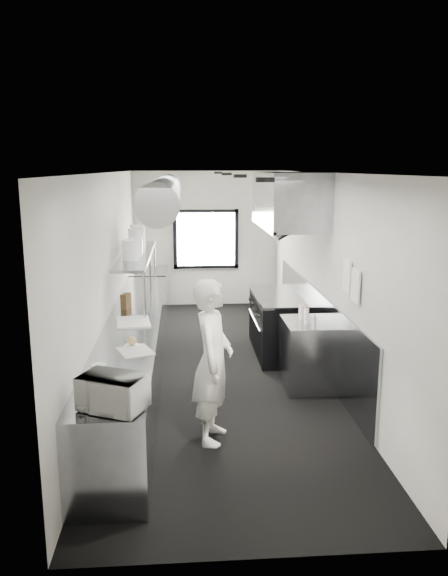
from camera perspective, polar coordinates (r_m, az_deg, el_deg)
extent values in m
cube|color=black|center=(8.16, -0.60, -8.37)|extent=(3.00, 8.00, 0.01)
cube|color=beige|center=(7.64, -0.64, 11.69)|extent=(3.00, 8.00, 0.01)
cube|color=silver|center=(11.73, -1.86, 5.01)|extent=(3.00, 0.02, 2.80)
cube|color=silver|center=(3.94, 3.13, -9.69)|extent=(3.00, 0.02, 2.80)
cube|color=silver|center=(7.83, -11.64, 1.15)|extent=(0.02, 8.00, 2.80)
cube|color=silver|center=(8.02, 10.15, 1.46)|extent=(0.02, 8.00, 2.80)
cube|color=gray|center=(8.49, 9.31, -3.81)|extent=(0.03, 5.50, 1.10)
cylinder|color=#95989D|center=(8.04, -5.88, 9.87)|extent=(0.40, 6.40, 0.40)
cube|color=white|center=(11.69, -1.86, 4.99)|extent=(1.20, 0.03, 1.10)
cube|color=black|center=(11.65, -1.88, 7.81)|extent=(1.36, 0.03, 0.08)
cube|color=black|center=(11.79, -1.84, 2.23)|extent=(1.36, 0.03, 0.08)
cube|color=black|center=(11.70, -5.01, 4.95)|extent=(0.08, 0.03, 1.25)
cube|color=black|center=(11.75, 1.27, 5.03)|extent=(0.08, 0.03, 1.25)
cube|color=gray|center=(8.49, 6.58, 8.96)|extent=(0.80, 2.20, 0.80)
cube|color=gray|center=(8.46, 3.97, 6.35)|extent=(0.05, 2.20, 0.05)
cube|color=black|center=(8.50, 5.99, 6.68)|extent=(0.50, 2.10, 0.28)
cube|color=gray|center=(7.56, -9.15, -6.63)|extent=(0.70, 6.00, 0.90)
cube|color=gray|center=(8.76, -8.92, 3.40)|extent=(0.45, 3.00, 0.04)
cylinder|color=gray|center=(7.43, -8.14, -0.74)|extent=(0.04, 0.04, 0.66)
cylinder|color=gray|center=(8.80, -7.55, 1.30)|extent=(0.04, 0.04, 0.66)
cylinder|color=gray|center=(10.17, -7.12, 2.79)|extent=(0.04, 0.04, 0.66)
cube|color=black|center=(8.81, 5.95, -3.80)|extent=(0.85, 1.60, 0.90)
cube|color=gray|center=(8.69, 6.02, -0.82)|extent=(0.85, 1.60, 0.04)
cube|color=gray|center=(8.74, 3.30, -3.87)|extent=(0.03, 1.55, 0.80)
cylinder|color=gray|center=(8.71, 3.11, -3.24)|extent=(0.03, 1.30, 0.03)
cube|color=gray|center=(7.52, 8.59, -6.71)|extent=(0.65, 0.80, 0.90)
cube|color=gray|center=(11.11, -7.59, -0.47)|extent=(0.70, 1.20, 0.90)
cube|color=white|center=(6.84, 12.43, 1.22)|extent=(0.02, 0.28, 0.38)
cube|color=white|center=(6.52, 13.28, 0.20)|extent=(0.02, 0.28, 0.38)
imported|color=white|center=(5.91, -1.15, -7.48)|extent=(0.54, 0.71, 1.76)
imported|color=silver|center=(4.79, -11.30, -10.41)|extent=(0.60, 0.54, 0.29)
cylinder|color=silver|center=(5.33, -12.84, -9.14)|extent=(0.16, 0.16, 0.11)
cylinder|color=silver|center=(5.59, -12.61, -8.14)|extent=(0.17, 0.17, 0.11)
cube|color=white|center=(6.21, -9.04, -6.38)|extent=(0.47, 0.51, 0.01)
cylinder|color=white|center=(6.39, -9.35, -5.82)|extent=(0.19, 0.19, 0.02)
sphere|color=tan|center=(6.38, -9.37, -5.33)|extent=(0.10, 0.10, 0.10)
cube|color=silver|center=(7.35, -9.24, -3.43)|extent=(0.49, 0.61, 0.02)
cube|color=#52351D|center=(8.08, -9.98, -1.31)|extent=(0.14, 0.21, 0.21)
cylinder|color=white|center=(8.11, -9.47, 3.86)|extent=(0.27, 0.27, 0.29)
cylinder|color=white|center=(8.43, -9.01, 4.14)|extent=(0.22, 0.22, 0.27)
cylinder|color=white|center=(8.84, -8.90, 4.82)|extent=(0.30, 0.30, 0.37)
cylinder|color=white|center=(9.28, -8.80, 5.22)|extent=(0.29, 0.29, 0.39)
cylinder|color=silver|center=(7.04, 9.20, -3.51)|extent=(0.07, 0.07, 0.16)
cylinder|color=silver|center=(7.24, 8.42, -2.99)|extent=(0.07, 0.07, 0.17)
cylinder|color=silver|center=(7.31, 8.41, -2.81)|extent=(0.08, 0.08, 0.18)
cylinder|color=silver|center=(7.45, 7.87, -2.45)|extent=(0.08, 0.08, 0.19)
cylinder|color=silver|center=(7.61, 8.13, -2.21)|extent=(0.07, 0.07, 0.18)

